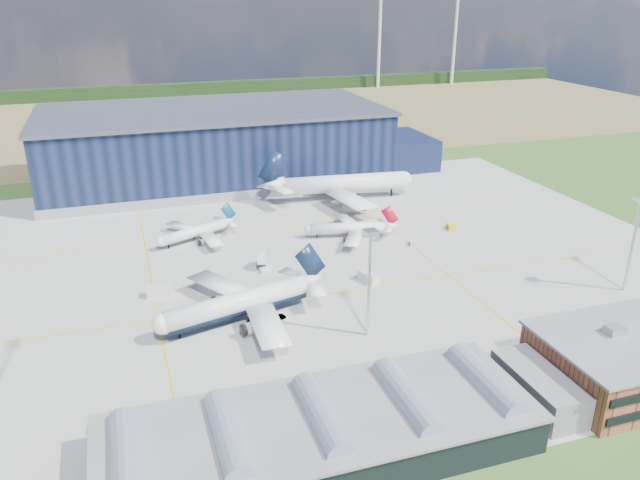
{
  "coord_description": "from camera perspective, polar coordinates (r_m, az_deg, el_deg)",
  "views": [
    {
      "loc": [
        -34.21,
        -132.32,
        65.48
      ],
      "look_at": [
        12.42,
        8.06,
        6.15
      ],
      "focal_mm": 35.0,
      "sensor_mm": 36.0,
      "label": 1
    }
  ],
  "objects": [
    {
      "name": "glass_concourse",
      "position": [
        99.09,
        2.14,
        -16.74
      ],
      "size": [
        78.0,
        23.0,
        8.6
      ],
      "color": "black",
      "rests_on": "ground"
    },
    {
      "name": "hangar",
      "position": [
        236.34,
        -8.97,
        8.42
      ],
      "size": [
        145.0,
        62.0,
        26.1
      ],
      "color": "black",
      "rests_on": "ground"
    },
    {
      "name": "apron",
      "position": [
        160.34,
        -4.44,
        -2.3
      ],
      "size": [
        220.0,
        160.0,
        0.08
      ],
      "color": "#9E9E99",
      "rests_on": "ground"
    },
    {
      "name": "airliner_widebody",
      "position": [
        207.92,
        2.19,
        6.0
      ],
      "size": [
        59.15,
        58.12,
        17.48
      ],
      "primitive_type": null,
      "rotation": [
        0.0,
        0.0,
        -0.11
      ],
      "color": "white",
      "rests_on": "ground"
    },
    {
      "name": "airliner_regional",
      "position": [
        176.96,
        -11.45,
        1.19
      ],
      "size": [
        34.89,
        34.59,
        8.67
      ],
      "primitive_type": null,
      "rotation": [
        0.0,
        0.0,
        3.56
      ],
      "color": "white",
      "rests_on": "ground"
    },
    {
      "name": "gse_cart_a",
      "position": [
        174.04,
        8.53,
        -0.28
      ],
      "size": [
        2.83,
        3.36,
        1.24
      ],
      "primitive_type": "cube",
      "rotation": [
        0.0,
        0.0,
        -0.38
      ],
      "color": "silver",
      "rests_on": "ground"
    },
    {
      "name": "airliner_red",
      "position": [
        176.26,
        2.52,
        1.59
      ],
      "size": [
        33.11,
        32.67,
        8.98
      ],
      "primitive_type": null,
      "rotation": [
        0.0,
        0.0,
        2.9
      ],
      "color": "white",
      "rests_on": "ground"
    },
    {
      "name": "car_a",
      "position": [
        127.09,
        13.29,
        -9.54
      ],
      "size": [
        3.3,
        2.16,
        1.04
      ],
      "primitive_type": "imported",
      "rotation": [
        0.0,
        0.0,
        1.24
      ],
      "color": "#99999E",
      "rests_on": "ground"
    },
    {
      "name": "gse_van_b",
      "position": [
        150.99,
        4.44,
        -3.4
      ],
      "size": [
        4.17,
        5.85,
        2.44
      ],
      "primitive_type": "cube",
      "rotation": [
        0.0,
        0.0,
        0.36
      ],
      "color": "silver",
      "rests_on": "ground"
    },
    {
      "name": "car_b",
      "position": [
        134.15,
        -3.93,
        -7.1
      ],
      "size": [
        4.14,
        2.77,
        1.29
      ],
      "primitive_type": "imported",
      "rotation": [
        0.0,
        0.0,
        1.97
      ],
      "color": "#99999E",
      "rests_on": "ground"
    },
    {
      "name": "airliner_navy",
      "position": [
        131.77,
        -7.63,
        -4.81
      ],
      "size": [
        50.32,
        49.67,
        13.54
      ],
      "primitive_type": null,
      "rotation": [
        0.0,
        0.0,
        3.39
      ],
      "color": "white",
      "rests_on": "ground"
    },
    {
      "name": "ground",
      "position": [
        151.55,
        -3.51,
        -3.79
      ],
      "size": [
        600.0,
        600.0,
        0.0
      ],
      "primitive_type": "plane",
      "color": "#2D531F",
      "rests_on": "ground"
    },
    {
      "name": "gse_tug_a",
      "position": [
        110.06,
        -19.31,
        -15.56
      ],
      "size": [
        3.09,
        4.32,
        1.65
      ],
      "primitive_type": "cube",
      "rotation": [
        0.0,
        0.0,
        -0.18
      ],
      "color": "yellow",
      "rests_on": "ground"
    },
    {
      "name": "light_mast_east",
      "position": [
        157.8,
        26.9,
        0.91
      ],
      "size": [
        2.6,
        2.6,
        23.0
      ],
      "color": "silver",
      "rests_on": "ground"
    },
    {
      "name": "light_mast_center",
      "position": [
        122.18,
        4.56,
        -2.4
      ],
      "size": [
        2.6,
        2.6,
        23.0
      ],
      "color": "silver",
      "rests_on": "ground"
    },
    {
      "name": "airstair",
      "position": [
        158.37,
        -5.33,
        -2.05
      ],
      "size": [
        3.17,
        5.21,
        3.11
      ],
      "primitive_type": "cube",
      "rotation": [
        0.0,
        0.0,
        -0.27
      ],
      "color": "silver",
      "rests_on": "ground"
    },
    {
      "name": "gse_van_a",
      "position": [
        148.22,
        -14.38,
        -4.53
      ],
      "size": [
        6.31,
        3.14,
        2.67
      ],
      "primitive_type": "cube",
      "rotation": [
        0.0,
        0.0,
        1.49
      ],
      "color": "silver",
      "rests_on": "ground"
    },
    {
      "name": "gse_tug_c",
      "position": [
        187.55,
        11.88,
        1.18
      ],
      "size": [
        2.94,
        3.91,
        1.53
      ],
      "primitive_type": "cube",
      "rotation": [
        0.0,
        0.0,
        -0.23
      ],
      "color": "yellow",
      "rests_on": "ground"
    },
    {
      "name": "farmland",
      "position": [
        359.98,
        -12.85,
        10.84
      ],
      "size": [
        600.0,
        220.0,
        0.01
      ],
      "primitive_type": "cube",
      "color": "olive",
      "rests_on": "ground"
    },
    {
      "name": "gse_van_c",
      "position": [
        120.95,
        12.18,
        -10.86
      ],
      "size": [
        4.79,
        2.6,
        2.21
      ],
      "primitive_type": "cube",
      "rotation": [
        0.0,
        0.0,
        1.48
      ],
      "color": "silver",
      "rests_on": "ground"
    },
    {
      "name": "treeline",
      "position": [
        438.01,
        -14.09,
        13.16
      ],
      "size": [
        600.0,
        8.0,
        8.0
      ],
      "primitive_type": "cube",
      "color": "black",
      "rests_on": "ground"
    }
  ]
}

